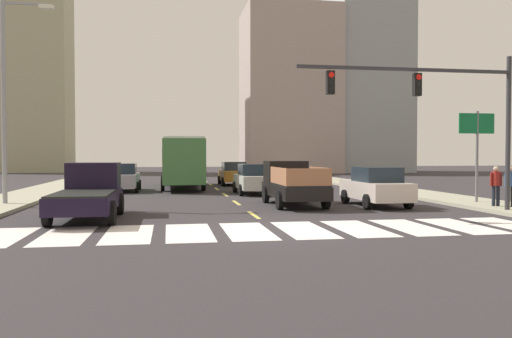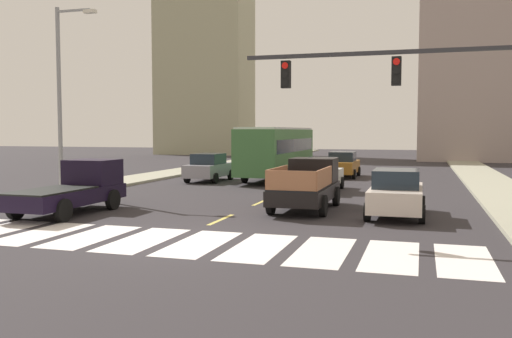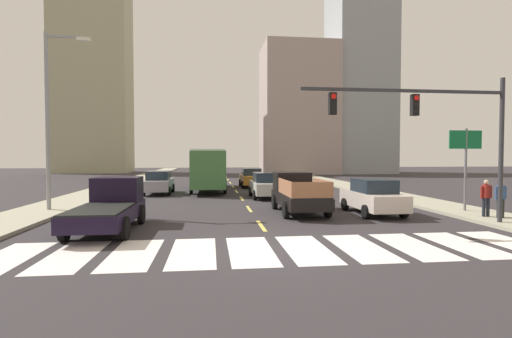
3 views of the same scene
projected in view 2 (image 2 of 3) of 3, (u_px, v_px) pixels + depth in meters
ground_plane at (171, 242)px, 15.37m from camera, size 160.00×160.00×0.00m
sidewalk_right at (496, 187)px, 29.50m from camera, size 2.97×110.00×0.15m
sidewalk_left at (144, 178)px, 35.61m from camera, size 2.97×110.00×0.15m
crosswalk_stripe_2 at (42, 233)px, 16.61m from camera, size 1.33×3.66×0.01m
crosswalk_stripe_3 at (91, 236)px, 16.11m from camera, size 1.33×3.66×0.01m
crosswalk_stripe_4 at (144, 240)px, 15.62m from camera, size 1.33×3.66×0.01m
crosswalk_stripe_5 at (199, 243)px, 15.12m from camera, size 1.33×3.66×0.01m
crosswalk_stripe_6 at (259, 247)px, 14.63m from camera, size 1.33×3.66×0.01m
crosswalk_stripe_7 at (323, 251)px, 14.13m from camera, size 1.33×3.66×0.01m
crosswalk_stripe_8 at (391, 256)px, 13.63m from camera, size 1.33×3.66×0.01m
crosswalk_stripe_9 at (464, 260)px, 13.14m from camera, size 1.33×3.66×0.01m
lane_dash_0 at (221, 220)px, 19.19m from camera, size 0.16×2.40×0.01m
lane_dash_1 at (261, 202)px, 23.96m from camera, size 0.16×2.40×0.01m
lane_dash_2 at (288, 190)px, 28.74m from camera, size 0.16×2.40×0.01m
lane_dash_3 at (307, 182)px, 33.51m from camera, size 0.16×2.40×0.01m
lane_dash_4 at (321, 175)px, 38.28m from camera, size 0.16×2.40×0.01m
lane_dash_5 at (333, 171)px, 43.06m from camera, size 0.16×2.40×0.01m
lane_dash_6 at (342, 167)px, 47.83m from camera, size 0.16×2.40×0.01m
lane_dash_7 at (349, 163)px, 52.61m from camera, size 0.16×2.40×0.01m
pickup_stakebed at (308, 185)px, 21.96m from camera, size 2.18×5.20×1.96m
pickup_dark at (75, 188)px, 20.85m from camera, size 2.18×5.20×1.96m
city_bus at (277, 149)px, 35.30m from camera, size 2.72×10.80×3.32m
sedan_near_right at (320, 174)px, 28.40m from camera, size 2.02×4.40×1.72m
sedan_mid at (396, 193)px, 19.81m from camera, size 2.02×4.40×1.72m
sedan_near_left at (343, 164)px, 36.86m from camera, size 2.02×4.40×1.72m
sedan_far at (209, 167)px, 33.88m from camera, size 2.02×4.40×1.72m
traffic_signal_gantry at (435, 93)px, 15.79m from camera, size 8.42×0.27×6.00m
streetlight_left at (62, 92)px, 26.43m from camera, size 2.20×0.28×9.00m
block_mid_left at (475, 65)px, 57.70m from camera, size 11.36×9.46×20.17m
block_mid_right at (205, 36)px, 73.49m from camera, size 11.94×7.39×31.71m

